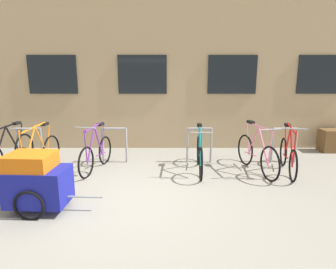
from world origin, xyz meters
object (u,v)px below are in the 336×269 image
bicycle_red (287,155)px  bicycle_orange (37,155)px  bicycle_pink (256,154)px  bicycle_black (8,153)px  bike_trailer (36,181)px  bicycle_teal (199,154)px  planter_box (333,140)px  bicycle_purple (95,153)px

bicycle_red → bicycle_orange: 5.35m
bicycle_pink → bicycle_black: (-5.39, 0.12, -0.01)m
bicycle_black → bike_trailer: 2.41m
bicycle_orange → bike_trailer: size_ratio=1.22×
bicycle_teal → planter_box: 4.08m
bicycle_teal → bicycle_pink: bearing=-1.5°
bicycle_red → bicycle_teal: bearing=177.5°
bicycle_red → bike_trailer: size_ratio=1.13×
bicycle_purple → bicycle_pink: bicycle_pink is taller
bicycle_pink → bicycle_red: (0.66, -0.05, -0.02)m
bicycle_teal → bicycle_orange: (-3.47, -0.07, 0.01)m
bicycle_red → bicycle_pink: bearing=175.8°
bicycle_purple → bicycle_red: (4.14, -0.15, 0.00)m
bicycle_teal → bicycle_black: (-4.17, 0.09, 0.01)m
bicycle_pink → planter_box: size_ratio=2.50×
bicycle_teal → planter_box: bearing=22.3°
bicycle_teal → planter_box: size_ratio=2.46×
bicycle_black → planter_box: (7.95, 1.46, -0.09)m
bicycle_purple → bike_trailer: bicycle_purple is taller
bicycle_red → bike_trailer: bearing=-159.3°
bicycle_teal → bicycle_black: bearing=178.7°
bicycle_black → planter_box: bicycle_black is taller
bicycle_purple → bicycle_pink: bearing=-1.7°
bicycle_orange → planter_box: size_ratio=2.55×
planter_box → bicycle_teal: bearing=-157.7°
bicycle_teal → bicycle_black: 4.17m
bicycle_purple → bike_trailer: bearing=-103.6°
bicycle_teal → bicycle_red: bearing=-2.5°
bicycle_black → bike_trailer: size_ratio=1.22×
bicycle_red → bicycle_purple: bearing=177.9°
bicycle_purple → bicycle_black: 1.92m
bicycle_orange → planter_box: 7.42m
bicycle_purple → planter_box: 6.21m
bicycle_purple → bicycle_teal: bearing=-1.7°
bicycle_pink → bicycle_red: 0.66m
planter_box → bicycle_purple: bearing=-166.2°
bike_trailer → planter_box: bike_trailer is taller
bicycle_teal → bicycle_purple: bearing=178.3°
bicycle_red → planter_box: size_ratio=2.36×
bicycle_pink → bicycle_red: bicycle_pink is taller
bicycle_pink → bicycle_teal: (-1.22, 0.03, -0.02)m
bicycle_purple → bicycle_orange: bicycle_orange is taller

